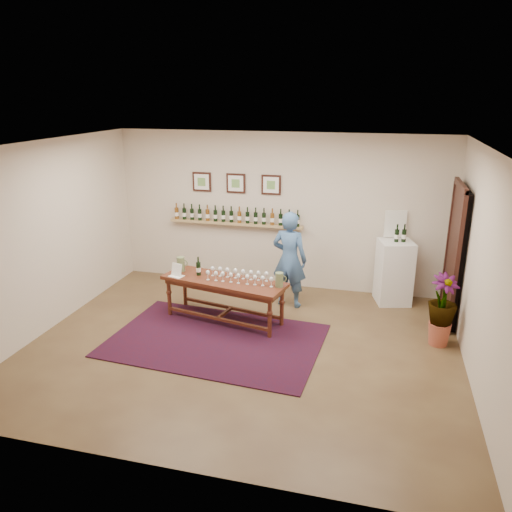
% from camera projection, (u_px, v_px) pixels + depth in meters
% --- Properties ---
extents(ground, '(6.00, 6.00, 0.00)m').
position_uv_depth(ground, '(242.00, 346.00, 7.09)').
color(ground, '#4E3822').
rests_on(ground, ground).
extents(room_shell, '(6.00, 6.00, 6.00)m').
position_uv_depth(room_shell, '(400.00, 245.00, 7.95)').
color(room_shell, beige).
rests_on(room_shell, ground).
extents(rug, '(3.14, 2.21, 0.02)m').
position_uv_depth(rug, '(216.00, 340.00, 7.25)').
color(rug, '#460C15').
rests_on(rug, ground).
extents(tasting_table, '(2.04, 1.01, 0.69)m').
position_uv_depth(tasting_table, '(224.00, 286.00, 7.72)').
color(tasting_table, '#4E2513').
rests_on(tasting_table, ground).
extents(table_glasses, '(1.18, 0.32, 0.16)m').
position_uv_depth(table_glasses, '(237.00, 276.00, 7.62)').
color(table_glasses, white).
rests_on(table_glasses, tasting_table).
extents(table_bottles, '(0.31, 0.21, 0.31)m').
position_uv_depth(table_bottles, '(200.00, 265.00, 7.86)').
color(table_bottles, black).
rests_on(table_bottles, tasting_table).
extents(pitcher_left, '(0.17, 0.17, 0.23)m').
position_uv_depth(pitcher_left, '(181.00, 264.00, 8.02)').
color(pitcher_left, '#667649').
rests_on(pitcher_left, tasting_table).
extents(pitcher_right, '(0.16, 0.16, 0.22)m').
position_uv_depth(pitcher_right, '(279.00, 280.00, 7.37)').
color(pitcher_right, '#667649').
rests_on(pitcher_right, tasting_table).
extents(menu_card, '(0.26, 0.22, 0.20)m').
position_uv_depth(menu_card, '(177.00, 270.00, 7.81)').
color(menu_card, white).
rests_on(menu_card, tasting_table).
extents(display_pedestal, '(0.66, 0.66, 1.08)m').
position_uv_depth(display_pedestal, '(394.00, 272.00, 8.44)').
color(display_pedestal, white).
rests_on(display_pedestal, ground).
extents(pedestal_bottles, '(0.31, 0.16, 0.30)m').
position_uv_depth(pedestal_bottles, '(401.00, 233.00, 8.21)').
color(pedestal_bottles, black).
rests_on(pedestal_bottles, display_pedestal).
extents(info_sign, '(0.36, 0.11, 0.50)m').
position_uv_depth(info_sign, '(395.00, 224.00, 8.38)').
color(info_sign, white).
rests_on(info_sign, display_pedestal).
extents(potted_plant, '(0.66, 0.66, 0.91)m').
position_uv_depth(potted_plant, '(442.00, 310.00, 6.99)').
color(potted_plant, '#AA4F38').
rests_on(potted_plant, ground).
extents(person, '(0.65, 0.49, 1.63)m').
position_uv_depth(person, '(289.00, 259.00, 8.22)').
color(person, '#3E6494').
rests_on(person, ground).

